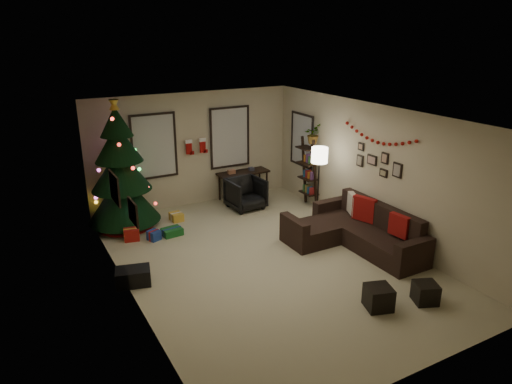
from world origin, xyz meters
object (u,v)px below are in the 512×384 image
Objects in this scene: christmas_tree at (121,174)px; desk at (243,175)px; desk_chair at (246,194)px; bookshelf at (309,174)px; sofa at (355,232)px.

christmas_tree is 3.12m from desk.
desk_chair is 0.44× the size of bookshelf.
sofa is 1.98× the size of desk.
desk is at bearing 63.28° from desk_chair.
christmas_tree is 3.82× the size of desk_chair.
sofa is 3.57m from desk.
bookshelf reaches higher than desk_chair.
sofa is at bearing -101.04° from bookshelf.
desk is 0.77× the size of bookshelf.
bookshelf reaches higher than sofa.
sofa is at bearing -75.58° from desk_chair.
sofa is 2.99m from desk_chair.
bookshelf is at bearing -12.35° from christmas_tree.
christmas_tree is 1.68× the size of bookshelf.
christmas_tree is 2.18× the size of desk.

